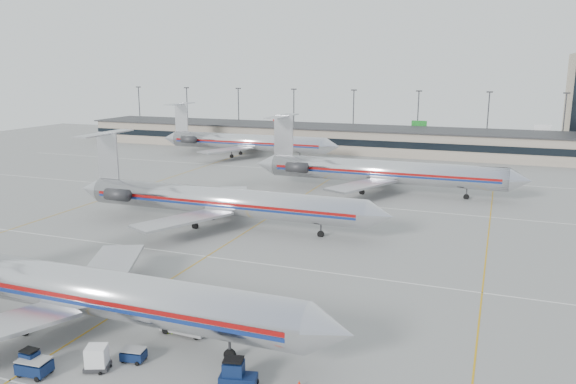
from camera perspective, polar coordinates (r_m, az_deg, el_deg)
The scene contains 17 objects.
ground at distance 57.52m, azimuth -13.12°, elevation -9.44°, with size 260.00×260.00×0.00m, color gray.
apron_markings at distance 65.48m, azimuth -8.24°, elevation -6.49°, with size 160.00×0.15×0.02m, color silver.
terminal at distance 146.27m, azimuth 8.67°, elevation 5.28°, with size 162.00×17.00×6.25m.
light_mast_row at distance 159.39m, azimuth 9.82°, elevation 7.78°, with size 163.60×0.40×15.28m.
jet_foreground at distance 50.42m, azimuth -21.96°, elevation -8.81°, with size 47.82×28.16×12.52m.
jet_second_row at distance 76.99m, azimuth -7.32°, elevation -0.84°, with size 46.77×27.54×12.24m.
jet_third_row at distance 98.16m, azimuth 9.14°, elevation 2.12°, with size 47.50×29.22×12.99m.
jet_back_row at distance 136.96m, azimuth -4.53°, elevation 5.12°, with size 46.50×28.61×12.72m.
tug_center at distance 45.37m, azimuth -24.57°, elevation -15.43°, with size 2.12×1.12×1.70m.
tug_right at distance 39.97m, azimuth -5.29°, elevation -17.97°, with size 2.74×1.80×2.05m.
cart_inner at distance 44.51m, azimuth -15.42°, elevation -15.64°, with size 1.87×1.43×0.97m.
cart_outer at distance 44.94m, azimuth -24.37°, elevation -15.86°, with size 2.30×1.67×1.24m.
uld_container at distance 43.97m, azimuth -18.84°, elevation -15.67°, with size 2.11×1.96×1.79m.
belt_loader at distance 47.56m, azimuth -10.39°, elevation -13.26°, with size 4.72×1.61×2.48m.
ramp_worker_near at distance 47.74m, azimuth -11.93°, elevation -12.96°, with size 0.64×0.42×1.74m, color #88C212.
ramp_worker_far at distance 47.55m, azimuth -10.97°, elevation -13.04°, with size 0.83×0.65×1.71m, color #9ED614.
cone_right at distance 40.08m, azimuth 1.14°, elevation -18.92°, with size 0.40×0.40×0.55m, color red.
Camera 1 is at (30.50, -43.94, 21.17)m, focal length 35.00 mm.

